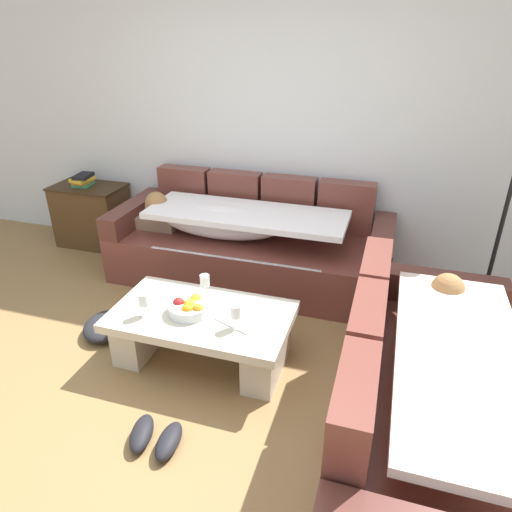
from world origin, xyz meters
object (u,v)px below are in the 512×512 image
(side_cabinet, at_px, (92,215))
(floor_lamp, at_px, (506,180))
(book_stack_on_cabinet, at_px, (83,180))
(open_magazine, at_px, (241,319))
(couch_near_window, at_px, (429,401))
(fruit_bowl, at_px, (189,307))
(wine_glass_near_left, at_px, (143,301))
(crumpled_garment, at_px, (106,326))
(pair_of_shoes, at_px, (155,437))
(coffee_table, at_px, (202,330))
(couch_along_wall, at_px, (246,245))
(wine_glass_near_right, at_px, (236,312))
(wine_glass_far_back, at_px, (205,282))

(side_cabinet, xyz_separation_m, floor_lamp, (3.72, -0.26, 0.80))
(book_stack_on_cabinet, height_order, floor_lamp, floor_lamp)
(book_stack_on_cabinet, xyz_separation_m, floor_lamp, (3.76, -0.26, 0.42))
(floor_lamp, bearing_deg, book_stack_on_cabinet, 176.05)
(open_magazine, bearing_deg, couch_near_window, 4.87)
(fruit_bowl, distance_m, wine_glass_near_left, 0.30)
(open_magazine, xyz_separation_m, crumpled_garment, (-1.11, 0.06, -0.33))
(crumpled_garment, bearing_deg, fruit_bowl, -6.10)
(fruit_bowl, distance_m, pair_of_shoes, 0.84)
(open_magazine, bearing_deg, coffee_table, -158.66)
(couch_along_wall, distance_m, couch_near_window, 2.17)
(couch_along_wall, xyz_separation_m, floor_lamp, (1.95, -0.03, 0.79))
(book_stack_on_cabinet, distance_m, pair_of_shoes, 2.99)
(side_cabinet, relative_size, book_stack_on_cabinet, 3.04)
(couch_near_window, relative_size, side_cabinet, 2.80)
(wine_glass_near_right, relative_size, pair_of_shoes, 0.50)
(wine_glass_near_left, xyz_separation_m, wine_glass_far_back, (0.28, 0.35, 0.00))
(wine_glass_near_right, bearing_deg, wine_glass_near_left, -175.47)
(wine_glass_near_left, height_order, crumpled_garment, wine_glass_near_left)
(fruit_bowl, relative_size, open_magazine, 1.00)
(coffee_table, xyz_separation_m, wine_glass_near_right, (0.28, -0.09, 0.26))
(wine_glass_near_left, relative_size, pair_of_shoes, 0.50)
(wine_glass_near_right, bearing_deg, couch_along_wall, 105.85)
(wine_glass_near_left, bearing_deg, floor_lamp, 30.71)
(wine_glass_near_left, bearing_deg, crumpled_garment, 157.80)
(couch_along_wall, xyz_separation_m, wine_glass_far_back, (0.03, -1.00, 0.17))
(side_cabinet, height_order, pair_of_shoes, side_cabinet)
(wine_glass_near_right, relative_size, floor_lamp, 0.09)
(coffee_table, bearing_deg, pair_of_shoes, -87.51)
(coffee_table, relative_size, crumpled_garment, 3.00)
(crumpled_garment, bearing_deg, couch_along_wall, 57.11)
(side_cabinet, xyz_separation_m, crumpled_garment, (1.03, -1.37, -0.26))
(floor_lamp, xyz_separation_m, crumpled_garment, (-2.69, -1.11, -1.06))
(side_cabinet, bearing_deg, open_magazine, -33.76)
(fruit_bowl, bearing_deg, wine_glass_near_left, -156.11)
(couch_along_wall, relative_size, wine_glass_near_right, 14.72)
(fruit_bowl, distance_m, wine_glass_far_back, 0.24)
(fruit_bowl, xyz_separation_m, floor_lamp, (1.94, 1.19, 0.69))
(wine_glass_far_back, distance_m, pair_of_shoes, 1.07)
(couch_along_wall, distance_m, crumpled_garment, 1.39)
(floor_lamp, height_order, crumpled_garment, floor_lamp)
(wine_glass_near_left, distance_m, wine_glass_near_right, 0.62)
(side_cabinet, bearing_deg, floor_lamp, -3.96)
(side_cabinet, bearing_deg, coffee_table, -37.56)
(book_stack_on_cabinet, bearing_deg, open_magazine, -33.29)
(open_magazine, bearing_deg, fruit_bowl, -154.73)
(side_cabinet, height_order, crumpled_garment, side_cabinet)
(crumpled_garment, bearing_deg, open_magazine, -3.02)
(couch_near_window, bearing_deg, book_stack_on_cabinet, 61.92)
(coffee_table, bearing_deg, side_cabinet, 142.44)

